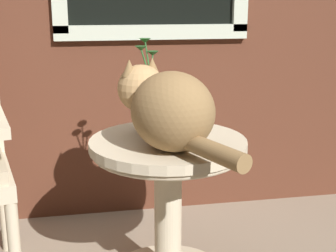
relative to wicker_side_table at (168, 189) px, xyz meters
name	(u,v)px	position (x,y,z in m)	size (l,w,h in m)	color
wicker_side_table	(168,189)	(0.00, 0.00, 0.00)	(0.57, 0.57, 0.59)	beige
cat	(167,108)	(-0.02, -0.10, 0.34)	(0.37, 0.61, 0.29)	olive
pewter_vase_with_ivy	(151,106)	(-0.05, 0.10, 0.30)	(0.14, 0.14, 0.35)	#99999E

